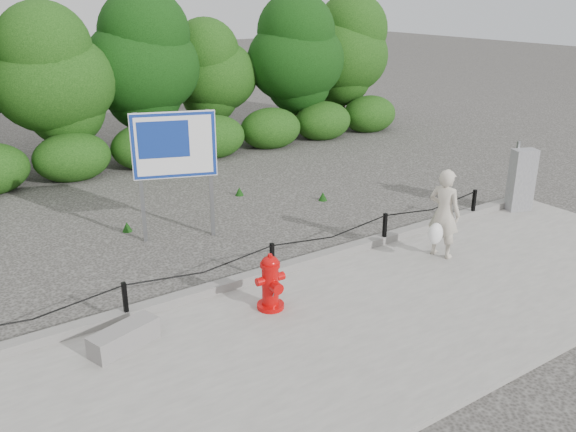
% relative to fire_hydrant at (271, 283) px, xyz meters
% --- Properties ---
extents(ground, '(90.00, 90.00, 0.00)m').
position_rel_fire_hydrant_xyz_m(ground, '(0.59, 0.87, -0.50)').
color(ground, '#2D2B28').
rests_on(ground, ground).
extents(sidewalk, '(14.00, 4.00, 0.08)m').
position_rel_fire_hydrant_xyz_m(sidewalk, '(0.59, -1.13, -0.46)').
color(sidewalk, gray).
rests_on(sidewalk, ground).
extents(curb, '(14.00, 0.22, 0.14)m').
position_rel_fire_hydrant_xyz_m(curb, '(0.59, 0.92, -0.35)').
color(curb, slate).
rests_on(curb, sidewalk).
extents(chain_barrier, '(10.06, 0.06, 0.60)m').
position_rel_fire_hydrant_xyz_m(chain_barrier, '(0.59, 0.87, -0.04)').
color(chain_barrier, black).
rests_on(chain_barrier, sidewalk).
extents(treeline, '(20.56, 3.75, 4.77)m').
position_rel_fire_hydrant_xyz_m(treeline, '(0.79, 9.82, 2.11)').
color(treeline, black).
rests_on(treeline, ground).
extents(fire_hydrant, '(0.46, 0.47, 0.88)m').
position_rel_fire_hydrant_xyz_m(fire_hydrant, '(0.00, 0.00, 0.00)').
color(fire_hydrant, '#C10707').
rests_on(fire_hydrant, sidewalk).
extents(pedestrian, '(0.76, 0.67, 1.60)m').
position_rel_fire_hydrant_xyz_m(pedestrian, '(3.53, -0.11, 0.37)').
color(pedestrian, beige).
rests_on(pedestrian, sidewalk).
extents(concrete_block, '(1.01, 0.60, 0.31)m').
position_rel_fire_hydrant_xyz_m(concrete_block, '(-2.19, 0.20, -0.27)').
color(concrete_block, gray).
rests_on(concrete_block, sidewalk).
extents(utility_cabinet, '(0.58, 0.45, 1.48)m').
position_rel_fire_hydrant_xyz_m(utility_cabinet, '(6.76, 0.63, 0.25)').
color(utility_cabinet, '#969699').
rests_on(utility_cabinet, sidewalk).
extents(advertising_sign, '(1.47, 0.62, 2.49)m').
position_rel_fire_hydrant_xyz_m(advertising_sign, '(0.10, 3.43, 1.25)').
color(advertising_sign, slate).
rests_on(advertising_sign, ground).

